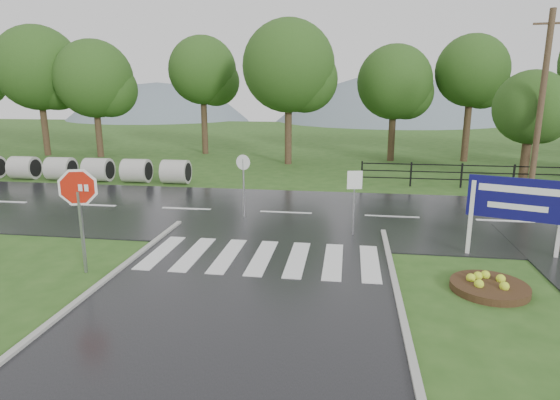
# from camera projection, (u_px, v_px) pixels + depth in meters

# --- Properties ---
(ground) EXTENTS (120.00, 120.00, 0.00)m
(ground) POSITION_uv_depth(u_px,v_px,m) (211.00, 357.00, 8.41)
(ground) COLOR #2B521B
(ground) RESTS_ON ground
(main_road) EXTENTS (90.00, 8.00, 0.04)m
(main_road) POSITION_uv_depth(u_px,v_px,m) (286.00, 214.00, 18.03)
(main_road) COLOR black
(main_road) RESTS_ON ground
(crosswalk) EXTENTS (6.50, 2.80, 0.02)m
(crosswalk) POSITION_uv_depth(u_px,v_px,m) (262.00, 257.00, 13.21)
(crosswalk) COLOR silver
(crosswalk) RESTS_ON ground
(fence_west) EXTENTS (9.58, 0.08, 1.20)m
(fence_west) POSITION_uv_depth(u_px,v_px,m) (462.00, 173.00, 22.53)
(fence_west) COLOR black
(fence_west) RESTS_ON ground
(hills) EXTENTS (102.00, 48.00, 48.00)m
(hills) POSITION_uv_depth(u_px,v_px,m) (354.00, 219.00, 74.06)
(hills) COLOR slate
(hills) RESTS_ON ground
(treeline) EXTENTS (83.20, 5.20, 10.00)m
(treeline) POSITION_uv_depth(u_px,v_px,m) (329.00, 160.00, 31.35)
(treeline) COLOR #214615
(treeline) RESTS_ON ground
(culvert_pipes) EXTENTS (13.90, 1.20, 1.20)m
(culvert_pipes) POSITION_uv_depth(u_px,v_px,m) (61.00, 169.00, 24.49)
(culvert_pipes) COLOR #9E9B93
(culvert_pipes) RESTS_ON ground
(stop_sign) EXTENTS (1.23, 0.46, 2.93)m
(stop_sign) POSITION_uv_depth(u_px,v_px,m) (79.00, 197.00, 11.81)
(stop_sign) COLOR #939399
(stop_sign) RESTS_ON ground
(estate_billboard) EXTENTS (2.54, 0.92, 2.29)m
(estate_billboard) POSITION_uv_depth(u_px,v_px,m) (517.00, 203.00, 13.08)
(estate_billboard) COLOR silver
(estate_billboard) RESTS_ON ground
(flower_bed) EXTENTS (1.80, 1.80, 0.36)m
(flower_bed) POSITION_uv_depth(u_px,v_px,m) (490.00, 286.00, 11.13)
(flower_bed) COLOR #332111
(flower_bed) RESTS_ON ground
(reg_sign_small) EXTENTS (0.48, 0.09, 2.17)m
(reg_sign_small) POSITION_uv_depth(u_px,v_px,m) (354.00, 190.00, 14.93)
(reg_sign_small) COLOR #939399
(reg_sign_small) RESTS_ON ground
(reg_sign_round) EXTENTS (0.54, 0.17, 2.39)m
(reg_sign_round) POSITION_uv_depth(u_px,v_px,m) (243.00, 179.00, 17.00)
(reg_sign_round) COLOR #939399
(reg_sign_round) RESTS_ON ground
(utility_pole_east) EXTENTS (1.43, 0.27, 8.05)m
(utility_pole_east) POSITION_uv_depth(u_px,v_px,m) (541.00, 102.00, 20.84)
(utility_pole_east) COLOR #473523
(utility_pole_east) RESTS_ON ground
(entrance_tree_left) EXTENTS (3.59, 3.59, 5.60)m
(entrance_tree_left) POSITION_uv_depth(u_px,v_px,m) (531.00, 108.00, 22.79)
(entrance_tree_left) COLOR #3D2B1C
(entrance_tree_left) RESTS_ON ground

